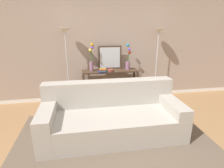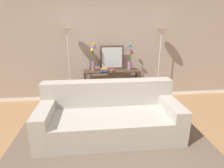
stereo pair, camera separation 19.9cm
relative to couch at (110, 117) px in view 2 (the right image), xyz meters
The scene contains 13 objects.
ground_plane 0.76m from the couch, 74.69° to the right, with size 16.00×16.00×0.02m, color #9E754C.
back_wall 1.99m from the couch, 83.93° to the left, with size 12.00×0.15×2.62m.
area_rug 0.34m from the couch, 89.97° to the right, with size 3.24×2.03×0.01m.
couch is the anchor object (origin of this frame).
console_table 1.41m from the couch, 82.15° to the left, with size 1.33×0.35×0.80m.
floor_lamp_left 1.92m from the couch, 120.36° to the left, with size 0.28×0.28×1.79m.
floor_lamp_right 2.20m from the couch, 45.43° to the left, with size 0.28×0.28×1.76m.
wall_mirror 1.72m from the couch, 82.25° to the left, with size 0.56×0.02×0.56m.
vase_tall_flowers 1.65m from the couch, 99.87° to the left, with size 0.12×0.12×0.64m.
vase_short_flowers 1.71m from the couch, 65.84° to the left, with size 0.13×0.13×0.61m.
fruit_bowl 1.39m from the couch, 82.09° to the left, with size 0.15×0.15×0.05m.
book_stack 1.37m from the couch, 90.25° to the left, with size 0.21×0.17×0.08m.
book_row_under_console 1.41m from the couch, 97.75° to the left, with size 0.35×0.18×0.13m.
Camera 2 is at (-0.44, -2.15, 1.84)m, focal length 28.97 mm.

